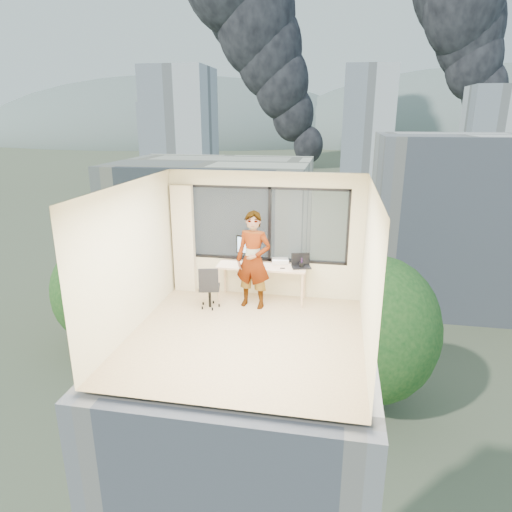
% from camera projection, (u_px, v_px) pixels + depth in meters
% --- Properties ---
extents(floor, '(4.00, 4.00, 0.01)m').
position_uv_depth(floor, '(245.00, 336.00, 7.72)').
color(floor, '#CBB584').
rests_on(floor, ground).
extents(ceiling, '(4.00, 4.00, 0.01)m').
position_uv_depth(ceiling, '(244.00, 186.00, 6.94)').
color(ceiling, white).
rests_on(ceiling, ground).
extents(wall_front, '(4.00, 0.01, 2.60)m').
position_uv_depth(wall_front, '(211.00, 317.00, 5.46)').
color(wall_front, beige).
rests_on(wall_front, ground).
extents(wall_left, '(0.01, 4.00, 2.60)m').
position_uv_depth(wall_left, '(131.00, 259.00, 7.68)').
color(wall_left, beige).
rests_on(wall_left, ground).
extents(wall_right, '(0.01, 4.00, 2.60)m').
position_uv_depth(wall_right, '(370.00, 273.00, 6.98)').
color(wall_right, beige).
rests_on(wall_right, ground).
extents(window_wall, '(3.30, 0.16, 1.55)m').
position_uv_depth(window_wall, '(267.00, 224.00, 9.13)').
color(window_wall, black).
rests_on(window_wall, ground).
extents(curtain, '(0.45, 0.14, 2.30)m').
position_uv_depth(curtain, '(184.00, 239.00, 9.44)').
color(curtain, beige).
rests_on(curtain, floor).
extents(desk, '(1.80, 0.60, 0.75)m').
position_uv_depth(desk, '(262.00, 282.00, 9.17)').
color(desk, beige).
rests_on(desk, floor).
extents(chair, '(0.54, 0.54, 0.88)m').
position_uv_depth(chair, '(209.00, 286.00, 8.78)').
color(chair, black).
rests_on(chair, floor).
extents(person, '(0.77, 0.57, 1.93)m').
position_uv_depth(person, '(253.00, 260.00, 8.68)').
color(person, '#2D2D33').
rests_on(person, floor).
extents(monitor, '(0.57, 0.28, 0.56)m').
position_uv_depth(monitor, '(249.00, 249.00, 9.14)').
color(monitor, black).
rests_on(monitor, desk).
extents(game_console, '(0.38, 0.34, 0.08)m').
position_uv_depth(game_console, '(280.00, 261.00, 9.20)').
color(game_console, white).
rests_on(game_console, desk).
extents(laptop, '(0.46, 0.48, 0.24)m').
position_uv_depth(laptop, '(302.00, 262.00, 8.88)').
color(laptop, black).
rests_on(laptop, desk).
extents(cellphone, '(0.10, 0.06, 0.01)m').
position_uv_depth(cellphone, '(283.00, 268.00, 8.86)').
color(cellphone, black).
rests_on(cellphone, desk).
extents(pen_cup, '(0.10, 0.10, 0.11)m').
position_uv_depth(pen_cup, '(301.00, 265.00, 8.88)').
color(pen_cup, black).
rests_on(pen_cup, desk).
extents(handbag, '(0.24, 0.13, 0.18)m').
position_uv_depth(handbag, '(302.00, 260.00, 9.11)').
color(handbag, '#0C483F').
rests_on(handbag, desk).
extents(exterior_ground, '(400.00, 400.00, 0.04)m').
position_uv_depth(exterior_ground, '(334.00, 182.00, 124.45)').
color(exterior_ground, '#515B3D').
rests_on(exterior_ground, ground).
extents(near_bldg_a, '(16.00, 12.00, 14.00)m').
position_uv_depth(near_bldg_a, '(216.00, 241.00, 39.52)').
color(near_bldg_a, beige).
rests_on(near_bldg_a, exterior_ground).
extents(near_bldg_b, '(14.00, 13.00, 16.00)m').
position_uv_depth(near_bldg_b, '(448.00, 220.00, 43.07)').
color(near_bldg_b, silver).
rests_on(near_bldg_b, exterior_ground).
extents(far_tower_a, '(14.00, 14.00, 28.00)m').
position_uv_depth(far_tower_a, '(181.00, 132.00, 102.88)').
color(far_tower_a, silver).
rests_on(far_tower_a, exterior_ground).
extents(far_tower_b, '(13.00, 13.00, 30.00)m').
position_uv_depth(far_tower_b, '(367.00, 126.00, 118.54)').
color(far_tower_b, silver).
rests_on(far_tower_b, exterior_ground).
extents(far_tower_c, '(15.00, 15.00, 26.00)m').
position_uv_depth(far_tower_c, '(492.00, 132.00, 131.46)').
color(far_tower_c, silver).
rests_on(far_tower_c, exterior_ground).
extents(far_tower_d, '(16.00, 14.00, 22.00)m').
position_uv_depth(far_tower_d, '(167.00, 135.00, 159.70)').
color(far_tower_d, silver).
rests_on(far_tower_d, exterior_ground).
extents(hill_a, '(288.00, 216.00, 90.00)m').
position_uv_depth(hill_a, '(176.00, 140.00, 332.84)').
color(hill_a, slate).
rests_on(hill_a, exterior_ground).
extents(hill_b, '(300.00, 220.00, 96.00)m').
position_uv_depth(hill_b, '(493.00, 143.00, 294.58)').
color(hill_b, slate).
rests_on(hill_b, exterior_ground).
extents(tree_a, '(7.00, 7.00, 8.00)m').
position_uv_depth(tree_a, '(101.00, 302.00, 34.14)').
color(tree_a, '#194C1B').
rests_on(tree_a, exterior_ground).
extents(tree_b, '(7.60, 7.60, 9.00)m').
position_uv_depth(tree_b, '(373.00, 345.00, 26.76)').
color(tree_b, '#194C1B').
rests_on(tree_b, exterior_ground).
extents(smoke_plume_b, '(30.00, 18.00, 70.00)m').
position_uv_depth(smoke_plume_b, '(509.00, 42.00, 149.42)').
color(smoke_plume_b, black).
rests_on(smoke_plume_b, exterior_ground).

